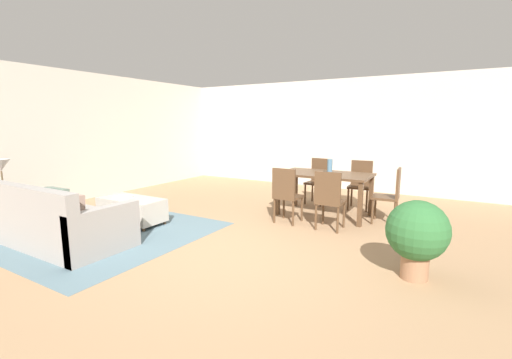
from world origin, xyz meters
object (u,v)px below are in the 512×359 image
side_table (5,201)px  vase_centerpiece (330,166)px  dining_chair_near_left (286,192)px  dining_table (325,178)px  dining_chair_head_east (391,193)px  dining_chair_far_left (319,178)px  dining_chair_near_right (329,197)px  couch (57,223)px  book_on_ottoman (124,197)px  table_lamp (1,167)px  ottoman_table (132,209)px  dining_chair_far_right (360,182)px  potted_plant (417,233)px

side_table → vase_centerpiece: 5.24m
dining_chair_near_left → dining_table: bearing=65.9°
dining_chair_head_east → vase_centerpiece: 1.10m
dining_chair_far_left → dining_chair_near_right: bearing=-64.7°
dining_table → vase_centerpiece: size_ratio=6.33×
couch → book_on_ottoman: 1.15m
dining_table → book_on_ottoman: 3.44m
dining_table → dining_chair_near_left: 0.90m
table_lamp → dining_chair_near_right: table_lamp is taller
dining_table → dining_chair_far_left: size_ratio=1.72×
dining_chair_head_east → vase_centerpiece: vase_centerpiece is taller
book_on_ottoman → ottoman_table: bearing=16.8°
dining_chair_near_right → book_on_ottoman: bearing=-156.6°
ottoman_table → dining_chair_near_left: size_ratio=1.22×
dining_chair_far_right → potted_plant: bearing=-65.6°
dining_chair_head_east → vase_centerpiece: bearing=-179.4°
dining_chair_far_right → book_on_ottoman: dining_chair_far_right is taller
table_lamp → dining_chair_far_right: table_lamp is taller
couch → ottoman_table: (0.07, 1.18, -0.05)m
dining_table → vase_centerpiece: 0.24m
ottoman_table → dining_chair_near_right: (2.91, 1.28, 0.28)m
couch → table_lamp: bearing=-178.6°
dining_table → couch: bearing=-128.7°
dining_chair_near_right → dining_chair_far_left: bearing=115.3°
ottoman_table → dining_chair_near_right: size_ratio=1.22×
dining_chair_near_left → dining_chair_far_right: same height
book_on_ottoman → vase_centerpiece: bearing=38.0°
dining_chair_far_right → potted_plant: 3.07m
table_lamp → dining_chair_far_right: bearing=43.5°
vase_centerpiece → potted_plant: (1.61, -1.98, -0.39)m
ottoman_table → dining_chair_near_left: (2.19, 1.28, 0.28)m
dining_chair_far_left → book_on_ottoman: bearing=-127.4°
side_table → dining_chair_near_right: dining_chair_near_right is taller
couch → dining_chair_near_left: (2.26, 2.47, 0.23)m
table_lamp → vase_centerpiece: bearing=39.6°
ottoman_table → dining_chair_head_east: dining_chair_head_east is taller
side_table → dining_table: bearing=40.0°
ottoman_table → dining_chair_head_east: (3.67, 2.13, 0.28)m
ottoman_table → potted_plant: 4.25m
side_table → potted_plant: (5.64, 1.36, 0.05)m
ottoman_table → dining_table: (2.55, 2.10, 0.43)m
table_lamp → book_on_ottoman: bearing=42.9°
dining_chair_far_left → dining_chair_head_east: (1.53, -0.79, 0.00)m
potted_plant → dining_chair_near_right: bearing=139.6°
dining_chair_far_right → ottoman_table: bearing=-135.4°
table_lamp → dining_chair_head_east: bearing=33.4°
couch → ottoman_table: size_ratio=1.81×
dining_chair_far_right → potted_plant: size_ratio=1.09×
dining_chair_head_east → dining_chair_far_left: bearing=152.6°
couch → ottoman_table: couch is taller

